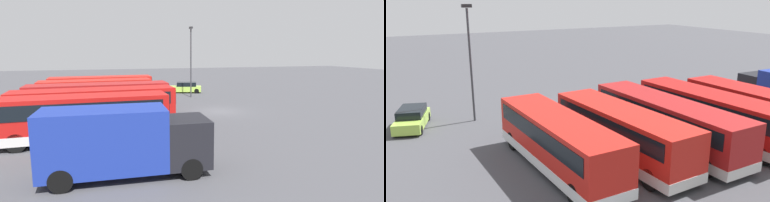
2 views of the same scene
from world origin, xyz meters
TOP-DOWN VIEW (x-y plane):
  - ground_plane at (0.00, 0.00)m, footprint 140.00×140.00m
  - bus_single_deck_near_end at (-7.00, 11.64)m, footprint 2.92×10.45m
  - bus_single_deck_second at (-3.65, 11.07)m, footprint 3.29×11.75m
  - bus_single_deck_third at (0.10, 10.86)m, footprint 2.99×11.72m
  - bus_single_deck_fourth at (3.62, 11.18)m, footprint 3.28×10.48m
  - bus_single_deck_fifth at (7.40, 10.74)m, footprint 2.98×10.65m
  - box_truck_blue at (-13.32, 9.64)m, footprint 2.73×7.57m
  - car_hatchback_silver at (13.69, -0.21)m, footprint 2.94×4.66m
  - lamp_post_tall at (9.40, 0.21)m, footprint 0.70×0.30m

SIDE VIEW (x-z plane):
  - ground_plane at x=0.00m, z-range 0.00..0.00m
  - car_hatchback_silver at x=13.69m, z-range -0.01..1.42m
  - bus_single_deck_fourth at x=3.62m, z-range 0.14..3.09m
  - bus_single_deck_near_end at x=-7.00m, z-range 0.14..3.09m
  - bus_single_deck_fifth at x=7.40m, z-range 0.15..3.10m
  - bus_single_deck_second at x=-3.65m, z-range 0.15..3.10m
  - bus_single_deck_third at x=0.10m, z-range 0.15..3.10m
  - box_truck_blue at x=-13.32m, z-range 0.11..3.31m
  - lamp_post_tall at x=9.40m, z-range 0.69..9.21m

